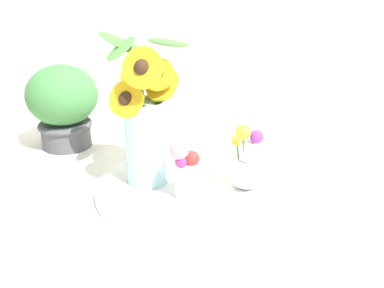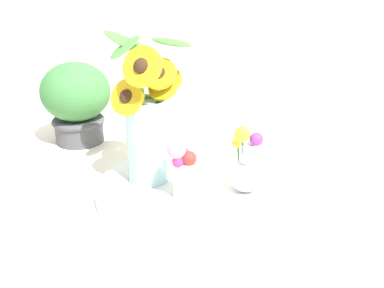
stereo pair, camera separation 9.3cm
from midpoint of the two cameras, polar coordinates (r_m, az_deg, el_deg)
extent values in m
plane|color=silver|center=(1.01, 0.75, -7.55)|extent=(6.00, 6.00, 0.00)
cylinder|color=white|center=(1.05, 2.54, -5.66)|extent=(0.44, 0.44, 0.02)
cylinder|color=#9ED1D6|center=(1.04, -3.10, 0.14)|extent=(0.10, 0.10, 0.19)
torus|color=#9ED1D6|center=(1.00, -3.22, 5.31)|extent=(0.10, 0.10, 0.01)
cylinder|color=#427533|center=(1.03, -4.10, 2.89)|extent=(0.03, 0.05, 0.20)
cylinder|color=yellow|center=(1.02, -4.01, 8.86)|extent=(0.08, 0.06, 0.07)
sphere|color=#382314|center=(1.02, -4.01, 8.86)|extent=(0.03, 0.03, 0.03)
cylinder|color=#427533|center=(1.04, -1.87, 2.55)|extent=(0.03, 0.06, 0.19)
cylinder|color=yellow|center=(1.03, -0.53, 8.03)|extent=(0.07, 0.06, 0.06)
sphere|color=#382314|center=(1.03, -0.53, 8.03)|extent=(0.03, 0.03, 0.03)
cylinder|color=#427533|center=(1.02, -2.33, 1.58)|extent=(0.03, 0.06, 0.19)
cylinder|color=yellow|center=(1.01, -1.06, 7.18)|extent=(0.07, 0.06, 0.06)
sphere|color=#382314|center=(1.01, -1.06, 7.18)|extent=(0.03, 0.03, 0.03)
cylinder|color=#427533|center=(1.02, -2.22, 2.62)|extent=(0.03, 0.03, 0.23)
cylinder|color=yellow|center=(0.99, -1.40, 8.84)|extent=(0.08, 0.06, 0.07)
sphere|color=#382314|center=(0.99, -1.40, 8.84)|extent=(0.03, 0.03, 0.03)
cylinder|color=#427533|center=(0.99, -3.56, 2.91)|extent=(0.04, 0.04, 0.25)
cylinder|color=yellow|center=(0.93, -3.53, 9.73)|extent=(0.10, 0.05, 0.09)
sphere|color=#382314|center=(0.93, -3.53, 9.73)|extent=(0.04, 0.04, 0.04)
cylinder|color=#427533|center=(1.01, -4.66, 0.87)|extent=(0.02, 0.03, 0.19)
cylinder|color=yellow|center=(0.98, -5.52, 5.91)|extent=(0.09, 0.05, 0.08)
sphere|color=#382314|center=(0.98, -5.52, 5.91)|extent=(0.03, 0.03, 0.03)
ellipsoid|color=#477F38|center=(1.01, 0.02, 12.79)|extent=(0.14, 0.10, 0.01)
ellipsoid|color=#477F38|center=(1.02, -5.86, 12.08)|extent=(0.06, 0.09, 0.05)
ellipsoid|color=#477F38|center=(1.05, -4.98, 12.35)|extent=(0.13, 0.15, 0.10)
cylinder|color=white|center=(0.98, 1.95, -4.42)|extent=(0.06, 0.06, 0.09)
cylinder|color=#568E42|center=(0.96, 1.08, -3.80)|extent=(0.01, 0.02, 0.06)
sphere|color=#C6337A|center=(0.94, 1.04, -2.28)|extent=(0.03, 0.03, 0.03)
cylinder|color=#568E42|center=(0.97, 1.44, -3.64)|extent=(0.01, 0.02, 0.08)
sphere|color=purple|center=(0.96, 1.59, -1.33)|extent=(0.03, 0.03, 0.03)
cylinder|color=#568E42|center=(0.96, 1.02, -3.03)|extent=(0.01, 0.02, 0.09)
sphere|color=pink|center=(0.94, 0.83, -0.77)|extent=(0.04, 0.04, 0.04)
cylinder|color=#568E42|center=(0.97, 2.43, -3.50)|extent=(0.01, 0.02, 0.07)
sphere|color=red|center=(0.94, 2.45, -1.90)|extent=(0.03, 0.03, 0.03)
cylinder|color=#568E42|center=(0.97, 1.38, -2.24)|extent=(0.01, 0.01, 0.11)
sphere|color=white|center=(0.95, 1.39, 0.75)|extent=(0.03, 0.03, 0.03)
sphere|color=white|center=(1.02, 9.44, -4.10)|extent=(0.07, 0.07, 0.07)
cylinder|color=white|center=(0.99, 9.64, -1.16)|extent=(0.03, 0.03, 0.04)
cylinder|color=#568E42|center=(0.99, 9.24, -1.82)|extent=(0.01, 0.01, 0.11)
sphere|color=yellow|center=(0.96, 9.14, 1.20)|extent=(0.03, 0.03, 0.03)
cylinder|color=#568E42|center=(1.02, 8.57, -2.22)|extent=(0.02, 0.02, 0.08)
sphere|color=yellow|center=(1.02, 8.42, 0.17)|extent=(0.03, 0.03, 0.03)
cylinder|color=#568E42|center=(1.00, 9.74, -2.16)|extent=(0.03, 0.02, 0.10)
sphere|color=purple|center=(0.98, 10.87, 0.53)|extent=(0.03, 0.03, 0.03)
cylinder|color=#4C4C51|center=(1.35, -12.23, 1.80)|extent=(0.14, 0.14, 0.07)
torus|color=#4C4C51|center=(1.34, -12.32, 2.89)|extent=(0.15, 0.15, 0.02)
ellipsoid|color=#3D7A3D|center=(1.31, -12.64, 6.46)|extent=(0.20, 0.20, 0.17)
camera|label=1|loc=(0.05, -87.35, 1.11)|focal=42.00mm
camera|label=2|loc=(0.05, 92.65, -1.11)|focal=42.00mm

